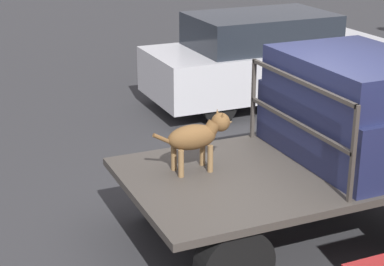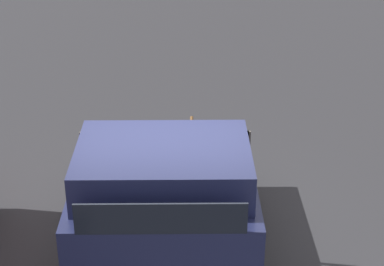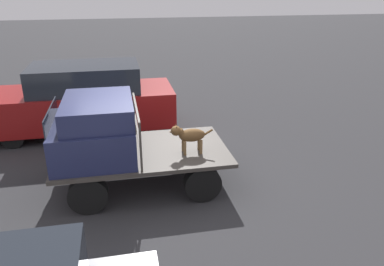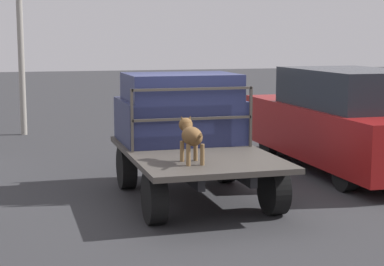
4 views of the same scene
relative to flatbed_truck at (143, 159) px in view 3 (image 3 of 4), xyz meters
name	(u,v)px [view 3 (image 3 of 4)]	position (x,y,z in m)	size (l,w,h in m)	color
ground_plane	(144,183)	(0.00, 0.00, -0.58)	(80.00, 80.00, 0.00)	#2D2D30
flatbed_truck	(143,159)	(0.00, 0.00, 0.00)	(3.51, 2.07, 0.79)	black
truck_cab	(96,129)	(0.89, 0.00, 0.76)	(1.56, 1.95, 1.14)	#1E2347
truck_headboard	(137,121)	(0.08, 0.00, 0.85)	(0.04, 1.95, 0.96)	#3D3833
dog	(188,135)	(-0.92, 0.32, 0.60)	(0.90, 0.26, 0.63)	brown
parked_pickup_far	(80,100)	(1.47, -3.40, 0.37)	(5.30, 1.97, 1.93)	black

